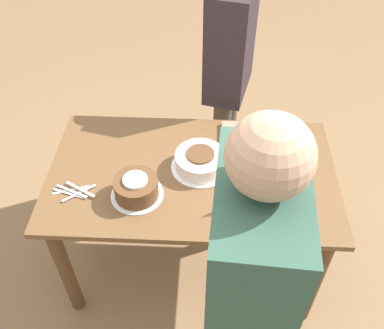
{
  "coord_description": "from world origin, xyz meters",
  "views": [
    {
      "loc": [
        0.07,
        -1.43,
        2.25
      ],
      "look_at": [
        0.0,
        0.0,
        0.81
      ],
      "focal_mm": 40.0,
      "sensor_mm": 36.0,
      "label": 1
    }
  ],
  "objects_px": {
    "cake_center_white": "(200,161)",
    "person_cutting": "(245,295)",
    "wine_glass_near": "(268,124)",
    "cake_front_chocolate": "(136,188)",
    "person_watching": "(229,62)",
    "wine_glass_far": "(252,182)"
  },
  "relations": [
    {
      "from": "wine_glass_near",
      "to": "person_cutting",
      "type": "distance_m",
      "value": 1.02
    },
    {
      "from": "person_cutting",
      "to": "cake_center_white",
      "type": "bearing_deg",
      "value": 14.87
    },
    {
      "from": "cake_front_chocolate",
      "to": "person_watching",
      "type": "relative_size",
      "value": 0.16
    },
    {
      "from": "wine_glass_near",
      "to": "cake_front_chocolate",
      "type": "bearing_deg",
      "value": -149.25
    },
    {
      "from": "cake_front_chocolate",
      "to": "person_cutting",
      "type": "relative_size",
      "value": 0.14
    },
    {
      "from": "cake_front_chocolate",
      "to": "wine_glass_far",
      "type": "bearing_deg",
      "value": -2.7
    },
    {
      "from": "wine_glass_near",
      "to": "person_watching",
      "type": "distance_m",
      "value": 0.55
    },
    {
      "from": "cake_center_white",
      "to": "person_watching",
      "type": "distance_m",
      "value": 0.71
    },
    {
      "from": "wine_glass_near",
      "to": "person_cutting",
      "type": "xyz_separation_m",
      "value": [
        -0.17,
        -0.99,
        0.15
      ]
    },
    {
      "from": "cake_front_chocolate",
      "to": "person_cutting",
      "type": "height_order",
      "value": "person_cutting"
    },
    {
      "from": "cake_center_white",
      "to": "person_cutting",
      "type": "relative_size",
      "value": 0.16
    },
    {
      "from": "cake_center_white",
      "to": "person_watching",
      "type": "xyz_separation_m",
      "value": [
        0.14,
        0.68,
        0.12
      ]
    },
    {
      "from": "wine_glass_near",
      "to": "person_cutting",
      "type": "bearing_deg",
      "value": -99.57
    },
    {
      "from": "wine_glass_near",
      "to": "wine_glass_far",
      "type": "bearing_deg",
      "value": -104.38
    },
    {
      "from": "wine_glass_near",
      "to": "person_watching",
      "type": "relative_size",
      "value": 0.14
    },
    {
      "from": "cake_front_chocolate",
      "to": "wine_glass_near",
      "type": "height_order",
      "value": "wine_glass_near"
    },
    {
      "from": "cake_front_chocolate",
      "to": "person_watching",
      "type": "bearing_deg",
      "value": 64.16
    },
    {
      "from": "cake_front_chocolate",
      "to": "person_cutting",
      "type": "distance_m",
      "value": 0.8
    },
    {
      "from": "cake_center_white",
      "to": "wine_glass_near",
      "type": "bearing_deg",
      "value": 27.47
    },
    {
      "from": "wine_glass_near",
      "to": "wine_glass_far",
      "type": "distance_m",
      "value": 0.4
    },
    {
      "from": "wine_glass_near",
      "to": "cake_center_white",
      "type": "bearing_deg",
      "value": -152.53
    },
    {
      "from": "wine_glass_far",
      "to": "wine_glass_near",
      "type": "bearing_deg",
      "value": 75.62
    }
  ]
}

